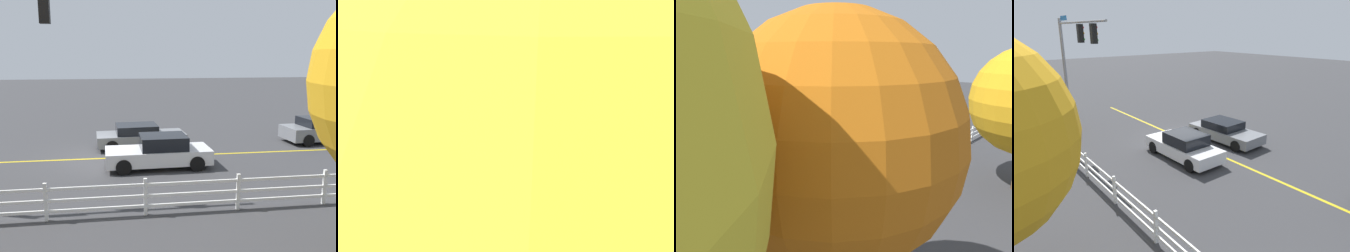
{
  "view_description": "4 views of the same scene",
  "coord_description": "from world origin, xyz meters",
  "views": [
    {
      "loc": [
        -0.67,
        17.13,
        4.75
      ],
      "look_at": [
        -2.95,
        1.77,
        1.8
      ],
      "focal_mm": 39.99,
      "sensor_mm": 36.0,
      "label": 1
    },
    {
      "loc": [
        11.07,
        12.39,
        7.5
      ],
      "look_at": [
        -3.09,
        2.08,
        1.56
      ],
      "focal_mm": 43.61,
      "sensor_mm": 36.0,
      "label": 2
    },
    {
      "loc": [
        7.26,
        13.61,
        6.14
      ],
      "look_at": [
        -3.86,
        2.42,
        2.09
      ],
      "focal_mm": 29.25,
      "sensor_mm": 36.0,
      "label": 3
    },
    {
      "loc": [
        -14.23,
        10.84,
        6.39
      ],
      "look_at": [
        -2.31,
        1.65,
        1.67
      ],
      "focal_mm": 32.68,
      "sensor_mm": 36.0,
      "label": 4
    }
  ],
  "objects": [
    {
      "name": "car_2",
      "position": [
        -2.01,
        -1.84,
        0.61
      ],
      "size": [
        4.62,
        2.17,
        1.23
      ],
      "rotation": [
        0.0,
        0.0,
        3.2
      ],
      "color": "slate",
      "rests_on": "ground_plane"
    },
    {
      "name": "car_0",
      "position": [
        -2.58,
        1.73,
        0.66
      ],
      "size": [
        4.5,
        1.97,
        1.4
      ],
      "rotation": [
        0.0,
        0.0,
        0.02
      ],
      "color": "silver",
      "rests_on": "ground_plane"
    },
    {
      "name": "car_1",
      "position": [
        -12.31,
        -1.73,
        0.69
      ],
      "size": [
        4.89,
        2.21,
        1.38
      ],
      "rotation": [
        0.0,
        0.0,
        3.2
      ],
      "color": "slate",
      "rests_on": "ground_plane"
    },
    {
      "name": "white_rail_fence",
      "position": [
        -3.0,
        6.54,
        0.6
      ],
      "size": [
        26.1,
        0.1,
        1.15
      ],
      "color": "white",
      "rests_on": "ground_plane"
    },
    {
      "name": "lane_center_stripe",
      "position": [
        -4.0,
        0.0,
        0.0
      ],
      "size": [
        28.0,
        0.16,
        0.01
      ],
      "primitive_type": "cube",
      "color": "gold",
      "rests_on": "ground_plane"
    },
    {
      "name": "ground_plane",
      "position": [
        0.0,
        0.0,
        0.0
      ],
      "size": [
        120.0,
        120.0,
        0.0
      ],
      "primitive_type": "plane",
      "color": "#38383A"
    }
  ]
}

